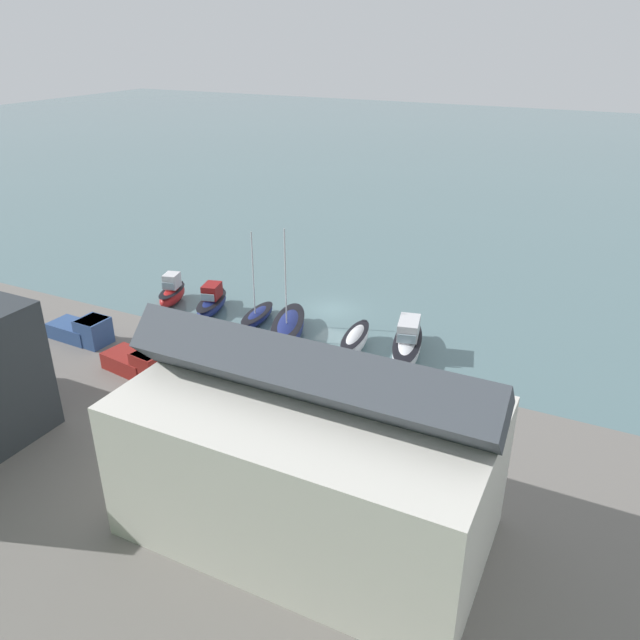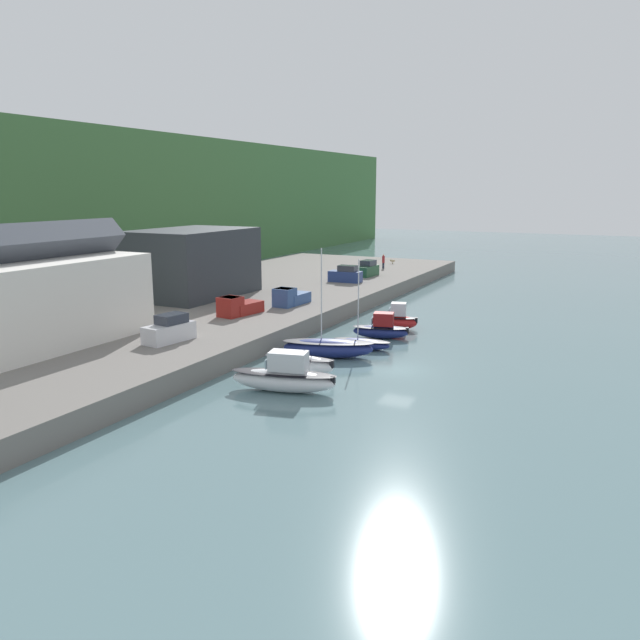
# 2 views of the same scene
# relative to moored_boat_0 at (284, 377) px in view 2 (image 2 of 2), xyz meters

# --- Properties ---
(ground_plane) EXTENTS (320.00, 320.00, 0.00)m
(ground_plane) POSITION_rel_moored_boat_0_xyz_m (8.41, -5.09, -1.04)
(ground_plane) COLOR slate
(quay_promenade) EXTENTS (118.55, 29.42, 1.71)m
(quay_promenade) POSITION_rel_moored_boat_0_xyz_m (8.41, 20.73, -0.19)
(quay_promenade) COLOR slate
(quay_promenade) RESTS_ON ground_plane
(harbor_clubhouse) EXTENTS (15.49, 8.46, 9.38)m
(harbor_clubhouse) POSITION_rel_moored_boat_0_xyz_m (-2.30, 20.10, 4.26)
(harbor_clubhouse) COLOR silver
(harbor_clubhouse) RESTS_ON quay_promenade
(yacht_club_building) EXTENTS (13.82, 9.45, 7.42)m
(yacht_club_building) POSITION_rel_moored_boat_0_xyz_m (20.69, 23.64, 4.38)
(yacht_club_building) COLOR #2D3338
(yacht_club_building) RESTS_ON quay_promenade
(moored_boat_0) EXTENTS (3.62, 7.67, 2.82)m
(moored_boat_0) POSITION_rel_moored_boat_0_xyz_m (0.00, 0.00, 0.00)
(moored_boat_0) COLOR white
(moored_boat_0) RESTS_ON ground_plane
(moored_boat_1) EXTENTS (2.22, 5.62, 1.58)m
(moored_boat_1) POSITION_rel_moored_boat_0_xyz_m (3.75, 0.92, -0.21)
(moored_boat_1) COLOR silver
(moored_boat_1) RESTS_ON ground_plane
(moored_boat_2) EXTENTS (4.72, 7.87, 8.94)m
(moored_boat_2) POSITION_rel_moored_boat_0_xyz_m (9.26, 1.21, -0.22)
(moored_boat_2) COLOR navy
(moored_boat_2) RESTS_ON ground_plane
(moored_boat_3) EXTENTS (2.10, 5.17, 7.75)m
(moored_boat_3) POSITION_rel_moored_boat_0_xyz_m (12.95, -0.23, -0.51)
(moored_boat_3) COLOR navy
(moored_boat_3) RESTS_ON ground_plane
(moored_boat_4) EXTENTS (3.02, 5.49, 2.41)m
(moored_boat_4) POSITION_rel_moored_boat_0_xyz_m (17.45, -0.27, -0.17)
(moored_boat_4) COLOR navy
(moored_boat_4) RESTS_ON ground_plane
(moored_boat_5) EXTENTS (2.63, 4.42, 2.64)m
(moored_boat_5) POSITION_rel_moored_boat_0_xyz_m (21.62, -0.26, -0.07)
(moored_boat_5) COLOR red
(moored_boat_5) RESTS_ON ground_plane
(parked_car_0) EXTENTS (2.04, 4.30, 2.16)m
(parked_car_0) POSITION_rel_moored_boat_0_xyz_m (37.82, 12.57, 1.59)
(parked_car_0) COLOR navy
(parked_car_0) RESTS_ON quay_promenade
(parked_car_1) EXTENTS (4.27, 1.98, 2.16)m
(parked_car_1) POSITION_rel_moored_boat_0_xyz_m (44.37, 12.23, 1.59)
(parked_car_1) COLOR #1E4C2D
(parked_car_1) RESTS_ON quay_promenade
(parked_car_3) EXTENTS (4.40, 2.34, 2.16)m
(parked_car_3) POSITION_rel_moored_boat_0_xyz_m (2.34, 11.75, 1.59)
(parked_car_3) COLOR silver
(parked_car_3) RESTS_ON quay_promenade
(pickup_truck_0) EXTENTS (4.95, 2.59, 1.90)m
(pickup_truck_0) POSITION_rel_moored_boat_0_xyz_m (13.45, 12.86, 1.49)
(pickup_truck_0) COLOR maroon
(pickup_truck_0) RESTS_ON quay_promenade
(pickup_truck_1) EXTENTS (4.80, 2.13, 1.90)m
(pickup_truck_1) POSITION_rel_moored_boat_0_xyz_m (20.24, 10.98, 1.49)
(pickup_truck_1) COLOR #2D4C84
(pickup_truck_1) RESTS_ON quay_promenade
(person_on_quay) EXTENTS (0.40, 0.40, 2.14)m
(person_on_quay) POSITION_rel_moored_boat_0_xyz_m (53.16, 13.25, 1.77)
(person_on_quay) COLOR #232838
(person_on_quay) RESTS_ON quay_promenade
(dog_on_quay) EXTENTS (0.49, 0.88, 0.68)m
(dog_on_quay) POSITION_rel_moored_boat_0_xyz_m (59.57, 14.13, 1.13)
(dog_on_quay) COLOR tan
(dog_on_quay) RESTS_ON quay_promenade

